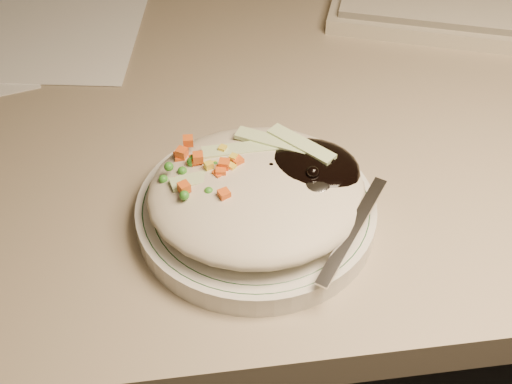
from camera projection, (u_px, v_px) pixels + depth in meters
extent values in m
cube|color=gray|center=(280.00, 105.00, 0.81)|extent=(1.40, 0.70, 0.04)
cylinder|color=silver|center=(256.00, 213.00, 0.65)|extent=(0.22, 0.22, 0.02)
torus|color=#144723|center=(256.00, 205.00, 0.64)|extent=(0.21, 0.21, 0.00)
torus|color=#144723|center=(256.00, 205.00, 0.64)|extent=(0.19, 0.19, 0.00)
ellipsoid|color=#BBB297|center=(257.00, 192.00, 0.62)|extent=(0.19, 0.18, 0.04)
ellipsoid|color=black|center=(305.00, 172.00, 0.63)|extent=(0.10, 0.09, 0.03)
ellipsoid|color=orange|center=(203.00, 180.00, 0.63)|extent=(0.08, 0.08, 0.02)
sphere|color=black|center=(271.00, 169.00, 0.62)|extent=(0.01, 0.01, 0.01)
sphere|color=black|center=(302.00, 161.00, 0.63)|extent=(0.01, 0.01, 0.01)
sphere|color=black|center=(329.00, 161.00, 0.62)|extent=(0.01, 0.01, 0.01)
sphere|color=black|center=(318.00, 157.00, 0.64)|extent=(0.01, 0.01, 0.01)
sphere|color=black|center=(313.00, 173.00, 0.61)|extent=(0.01, 0.01, 0.01)
sphere|color=black|center=(301.00, 167.00, 0.63)|extent=(0.01, 0.01, 0.01)
sphere|color=black|center=(311.00, 157.00, 0.64)|extent=(0.01, 0.01, 0.01)
cube|color=#E65919|center=(198.00, 158.00, 0.62)|extent=(0.01, 0.01, 0.01)
cube|color=#E65919|center=(219.00, 182.00, 0.61)|extent=(0.01, 0.01, 0.01)
cube|color=#E65919|center=(182.00, 153.00, 0.63)|extent=(0.01, 0.01, 0.01)
cube|color=#E65919|center=(224.00, 164.00, 0.61)|extent=(0.01, 0.01, 0.01)
cube|color=#E65919|center=(221.00, 172.00, 0.61)|extent=(0.01, 0.01, 0.01)
cube|color=#E65919|center=(180.00, 156.00, 0.64)|extent=(0.01, 0.01, 0.01)
cube|color=#E65919|center=(195.00, 160.00, 0.63)|extent=(0.01, 0.01, 0.01)
cube|color=#E65919|center=(219.00, 175.00, 0.61)|extent=(0.01, 0.01, 0.01)
cube|color=#E65919|center=(237.00, 162.00, 0.62)|extent=(0.01, 0.01, 0.01)
cube|color=#E65919|center=(188.00, 141.00, 0.64)|extent=(0.01, 0.01, 0.01)
cube|color=#E65919|center=(184.00, 187.00, 0.60)|extent=(0.01, 0.01, 0.01)
cube|color=#E65919|center=(224.00, 195.00, 0.59)|extent=(0.01, 0.01, 0.01)
cube|color=#E65919|center=(178.00, 184.00, 0.61)|extent=(0.01, 0.01, 0.01)
cube|color=#E65919|center=(181.00, 160.00, 0.64)|extent=(0.01, 0.01, 0.01)
sphere|color=#388C28|center=(219.00, 169.00, 0.62)|extent=(0.01, 0.01, 0.01)
sphere|color=#388C28|center=(184.00, 195.00, 0.59)|extent=(0.01, 0.01, 0.01)
sphere|color=#388C28|center=(182.00, 171.00, 0.62)|extent=(0.01, 0.01, 0.01)
sphere|color=#388C28|center=(169.00, 167.00, 0.61)|extent=(0.01, 0.01, 0.01)
sphere|color=#388C28|center=(216.00, 166.00, 0.63)|extent=(0.01, 0.01, 0.01)
sphere|color=#388C28|center=(227.00, 193.00, 0.61)|extent=(0.01, 0.01, 0.01)
sphere|color=#388C28|center=(203.00, 177.00, 0.62)|extent=(0.01, 0.01, 0.01)
sphere|color=#388C28|center=(197.00, 193.00, 0.61)|extent=(0.01, 0.01, 0.01)
sphere|color=#388C28|center=(163.00, 179.00, 0.62)|extent=(0.01, 0.01, 0.01)
sphere|color=#388C28|center=(194.00, 159.00, 0.62)|extent=(0.01, 0.01, 0.01)
sphere|color=#388C28|center=(191.00, 161.00, 0.62)|extent=(0.01, 0.01, 0.01)
sphere|color=#388C28|center=(184.00, 184.00, 0.61)|extent=(0.01, 0.01, 0.01)
sphere|color=#388C28|center=(209.00, 192.00, 0.60)|extent=(0.01, 0.01, 0.01)
sphere|color=#388C28|center=(240.00, 153.00, 0.64)|extent=(0.01, 0.01, 0.01)
cube|color=yellow|center=(214.00, 166.00, 0.63)|extent=(0.01, 0.01, 0.01)
cube|color=yellow|center=(232.00, 168.00, 0.62)|extent=(0.01, 0.01, 0.01)
cube|color=yellow|center=(202.00, 165.00, 0.63)|extent=(0.01, 0.01, 0.01)
cube|color=yellow|center=(209.00, 166.00, 0.62)|extent=(0.01, 0.01, 0.01)
cube|color=yellow|center=(203.00, 178.00, 0.62)|extent=(0.01, 0.01, 0.01)
cube|color=yellow|center=(234.00, 158.00, 0.62)|extent=(0.01, 0.01, 0.01)
cube|color=yellow|center=(223.00, 150.00, 0.63)|extent=(0.01, 0.01, 0.01)
cube|color=yellow|center=(214.00, 178.00, 0.62)|extent=(0.01, 0.01, 0.01)
cube|color=#B2D18C|center=(240.00, 149.00, 0.64)|extent=(0.07, 0.02, 0.00)
cube|color=#B2D18C|center=(272.00, 141.00, 0.64)|extent=(0.07, 0.05, 0.00)
cube|color=#B2D18C|center=(209.00, 177.00, 0.61)|extent=(0.07, 0.03, 0.00)
cube|color=#B2D18C|center=(301.00, 144.00, 0.64)|extent=(0.06, 0.06, 0.00)
cube|color=#B2D18C|center=(263.00, 187.00, 0.61)|extent=(0.07, 0.03, 0.00)
ellipsoid|color=silver|center=(313.00, 182.00, 0.61)|extent=(0.06, 0.06, 0.01)
cube|color=silver|center=(352.00, 231.00, 0.59)|extent=(0.08, 0.10, 0.03)
cube|color=#B9AF97|center=(488.00, 17.00, 0.89)|extent=(0.42, 0.26, 0.02)
cube|color=beige|center=(491.00, 7.00, 0.89)|extent=(0.38, 0.24, 0.01)
cube|color=white|center=(16.00, 33.00, 0.88)|extent=(0.33, 0.26, 0.00)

